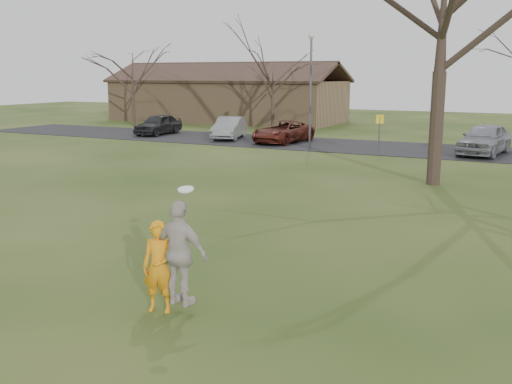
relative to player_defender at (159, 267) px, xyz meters
The scene contains 11 objects.
ground 0.91m from the player_defender, 78.90° to the right, with size 120.00×120.00×0.00m, color #1E380F.
parking_strip 24.63m from the player_defender, 89.82° to the left, with size 62.00×6.50×0.04m, color black.
player_defender is the anchor object (origin of this frame).
car_0 30.68m from the player_defender, 126.07° to the left, with size 1.65×4.10×1.40m, color black.
car_1 27.60m from the player_defender, 116.72° to the left, with size 1.47×4.21×1.39m, color gray.
car_2 25.77m from the player_defender, 109.31° to the left, with size 2.14×4.65×1.29m, color #511C13.
car_4 24.23m from the player_defender, 83.09° to the left, with size 1.89×4.71×1.60m, color gray.
catching_play 0.51m from the player_defender, ahead, with size 1.10×0.49×2.11m.
building 42.58m from the player_defender, 117.91° to the left, with size 20.60×8.50×5.14m.
lamp_post 23.11m from the player_defender, 105.00° to the left, with size 0.34×0.34×6.27m.
sign_yellow 21.71m from the player_defender, 95.09° to the left, with size 0.35×0.35×2.08m.
Camera 1 is at (5.81, -7.55, 4.12)m, focal length 41.07 mm.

